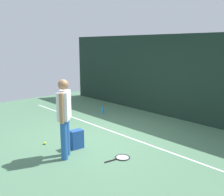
{
  "coord_description": "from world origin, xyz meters",
  "views": [
    {
      "loc": [
        4.89,
        -4.12,
        2.4
      ],
      "look_at": [
        0.0,
        0.4,
        1.0
      ],
      "focal_mm": 41.0,
      "sensor_mm": 36.0,
      "label": 1
    }
  ],
  "objects_px": {
    "tennis_racket": "(121,158)",
    "tennis_ball_near_player": "(45,143)",
    "backpack": "(76,139)",
    "tennis_player": "(64,114)",
    "water_bottle": "(103,110)"
  },
  "relations": [
    {
      "from": "backpack",
      "to": "tennis_racket",
      "type": "bearing_deg",
      "value": 114.26
    },
    {
      "from": "tennis_player",
      "to": "backpack",
      "type": "height_order",
      "value": "tennis_player"
    },
    {
      "from": "tennis_player",
      "to": "tennis_ball_near_player",
      "type": "relative_size",
      "value": 25.76
    },
    {
      "from": "tennis_racket",
      "to": "tennis_player",
      "type": "bearing_deg",
      "value": 143.77
    },
    {
      "from": "tennis_racket",
      "to": "tennis_ball_near_player",
      "type": "relative_size",
      "value": 9.6
    },
    {
      "from": "tennis_player",
      "to": "backpack",
      "type": "xyz_separation_m",
      "value": [
        -0.26,
        0.45,
        -0.76
      ]
    },
    {
      "from": "tennis_player",
      "to": "water_bottle",
      "type": "bearing_deg",
      "value": -7.9
    },
    {
      "from": "tennis_racket",
      "to": "backpack",
      "type": "relative_size",
      "value": 1.44
    },
    {
      "from": "tennis_racket",
      "to": "water_bottle",
      "type": "bearing_deg",
      "value": 65.44
    },
    {
      "from": "backpack",
      "to": "water_bottle",
      "type": "height_order",
      "value": "backpack"
    },
    {
      "from": "tennis_ball_near_player",
      "to": "backpack",
      "type": "bearing_deg",
      "value": 32.94
    },
    {
      "from": "backpack",
      "to": "tennis_ball_near_player",
      "type": "distance_m",
      "value": 0.84
    },
    {
      "from": "tennis_racket",
      "to": "tennis_ball_near_player",
      "type": "bearing_deg",
      "value": 124.5
    },
    {
      "from": "tennis_player",
      "to": "water_bottle",
      "type": "distance_m",
      "value": 3.76
    },
    {
      "from": "backpack",
      "to": "water_bottle",
      "type": "xyz_separation_m",
      "value": [
        -1.92,
        2.49,
        -0.1
      ]
    }
  ]
}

